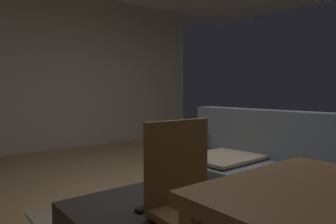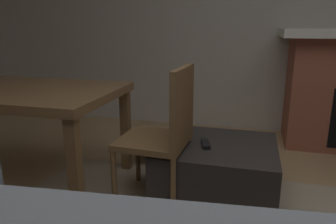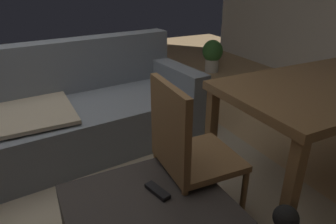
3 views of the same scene
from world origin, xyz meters
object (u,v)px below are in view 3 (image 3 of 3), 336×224
(potted_plant, at_px, (212,54))
(dining_chair_west, at_px, (186,149))
(couch, at_px, (83,111))
(tv_remote, at_px, (157,191))
(dining_table, at_px, (328,94))

(potted_plant, bearing_deg, dining_chair_west, -127.37)
(couch, xyz_separation_m, dining_chair_west, (0.33, -1.27, 0.21))
(potted_plant, bearing_deg, tv_remote, -129.32)
(dining_table, distance_m, potted_plant, 2.76)
(couch, distance_m, dining_table, 2.00)
(dining_table, relative_size, potted_plant, 3.06)
(dining_table, relative_size, dining_chair_west, 1.66)
(couch, relative_size, tv_remote, 13.24)
(dining_table, height_order, potted_plant, dining_table)
(couch, height_order, tv_remote, couch)
(couch, distance_m, dining_chair_west, 1.33)
(couch, relative_size, dining_chair_west, 2.28)
(couch, bearing_deg, dining_table, -40.46)
(tv_remote, relative_size, potted_plant, 0.32)
(tv_remote, relative_size, dining_table, 0.10)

